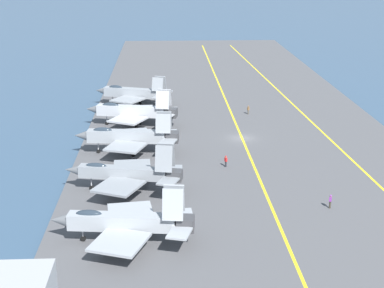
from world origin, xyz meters
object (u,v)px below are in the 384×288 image
(crew_purple_vest, at_px, (330,201))
(crew_brown_vest, at_px, (248,109))
(crew_red_vest, at_px, (226,161))
(parked_jet_third, at_px, (128,136))
(parked_jet_nearest, at_px, (125,222))
(parked_jet_second, at_px, (126,173))
(parked_jet_fourth, at_px, (133,111))
(parked_jet_fifth, at_px, (134,93))

(crew_purple_vest, bearing_deg, crew_brown_vest, 5.06)
(crew_brown_vest, relative_size, crew_red_vest, 1.00)
(parked_jet_third, xyz_separation_m, crew_purple_vest, (-21.40, -25.31, -1.83))
(parked_jet_nearest, height_order, parked_jet_third, parked_jet_third)
(crew_purple_vest, bearing_deg, parked_jet_third, 49.79)
(parked_jet_nearest, height_order, crew_red_vest, parked_jet_nearest)
(crew_red_vest, bearing_deg, parked_jet_second, 122.25)
(parked_jet_third, xyz_separation_m, parked_jet_fourth, (14.98, 0.04, -0.00))
(parked_jet_nearest, relative_size, crew_brown_vest, 9.11)
(parked_jet_fifth, height_order, crew_red_vest, parked_jet_fifth)
(parked_jet_third, distance_m, crew_red_vest, 15.76)
(parked_jet_second, xyz_separation_m, crew_purple_vest, (-6.27, -24.74, -1.67))
(parked_jet_fifth, height_order, crew_brown_vest, parked_jet_fifth)
(crew_purple_vest, bearing_deg, parked_jet_second, 75.77)
(parked_jet_nearest, distance_m, crew_red_vest, 26.03)
(crew_red_vest, xyz_separation_m, crew_purple_vest, (-14.89, -11.08, 0.03))
(parked_jet_fifth, distance_m, crew_red_vest, 39.06)
(parked_jet_nearest, relative_size, crew_red_vest, 9.10)
(parked_jet_second, distance_m, crew_purple_vest, 25.58)
(parked_jet_third, distance_m, crew_purple_vest, 33.19)
(parked_jet_fourth, distance_m, crew_purple_vest, 44.38)
(crew_red_vest, relative_size, crew_purple_vest, 0.97)
(crew_red_vest, distance_m, crew_purple_vest, 18.56)
(parked_jet_second, height_order, crew_purple_vest, parked_jet_second)
(parked_jet_third, height_order, parked_jet_fifth, parked_jet_third)
(parked_jet_third, relative_size, crew_purple_vest, 9.20)
(parked_jet_nearest, bearing_deg, parked_jet_fifth, 1.76)
(parked_jet_fifth, bearing_deg, parked_jet_second, -178.57)
(parked_jet_fourth, relative_size, crew_red_vest, 9.73)
(crew_brown_vest, bearing_deg, parked_jet_third, 135.81)
(parked_jet_third, height_order, crew_brown_vest, parked_jet_third)
(parked_jet_third, relative_size, crew_brown_vest, 9.48)
(parked_jet_fourth, bearing_deg, parked_jet_third, -179.87)
(parked_jet_fifth, distance_m, crew_brown_vest, 23.32)
(crew_red_vest, bearing_deg, crew_purple_vest, -143.33)
(parked_jet_fifth, bearing_deg, crew_brown_vest, -108.90)
(parked_jet_second, bearing_deg, crew_brown_vest, -29.31)
(parked_jet_fourth, bearing_deg, parked_jet_second, -178.84)
(parked_jet_third, distance_m, parked_jet_fourth, 14.98)
(parked_jet_third, xyz_separation_m, crew_brown_vest, (22.08, -21.46, -1.86))
(parked_jet_fourth, relative_size, crew_purple_vest, 9.46)
(parked_jet_third, bearing_deg, crew_purple_vest, -130.21)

